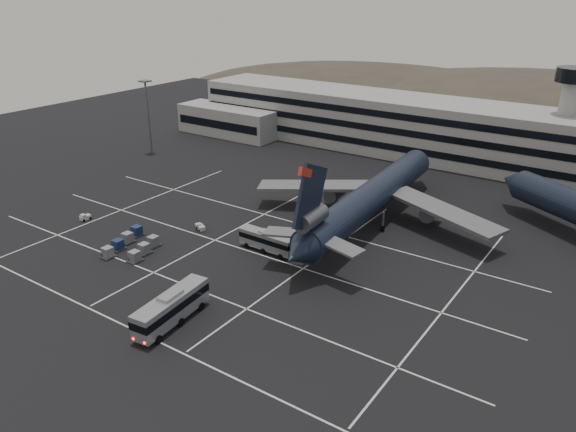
% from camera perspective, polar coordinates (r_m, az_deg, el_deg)
% --- Properties ---
extents(ground, '(260.00, 260.00, 0.00)m').
position_cam_1_polar(ground, '(90.30, -6.24, -4.27)').
color(ground, black).
rests_on(ground, ground).
extents(lane_markings, '(90.00, 55.62, 0.01)m').
position_cam_1_polar(lane_markings, '(90.22, -5.49, -4.26)').
color(lane_markings, silver).
rests_on(lane_markings, ground).
extents(terminal, '(125.00, 26.00, 24.00)m').
position_cam_1_polar(terminal, '(146.96, 11.17, 9.00)').
color(terminal, gray).
rests_on(terminal, ground).
extents(hills, '(352.00, 180.00, 44.00)m').
position_cam_1_polar(hills, '(238.91, 25.37, 7.80)').
color(hills, '#38332B').
rests_on(hills, ground).
extents(lightpole_left, '(2.40, 2.40, 18.28)m').
position_cam_1_polar(lightpole_left, '(147.21, -14.10, 10.73)').
color(lightpole_left, slate).
rests_on(lightpole_left, ground).
extents(trijet_main, '(47.37, 57.67, 18.08)m').
position_cam_1_polar(trijet_main, '(100.93, 8.38, 1.86)').
color(trijet_main, black).
rests_on(trijet_main, ground).
extents(bus_near, '(4.10, 12.58, 4.36)m').
position_cam_1_polar(bus_near, '(74.13, -11.77, -9.03)').
color(bus_near, gray).
rests_on(bus_near, ground).
extents(bus_far, '(10.06, 2.71, 3.53)m').
position_cam_1_polar(bus_far, '(91.31, -2.13, -2.47)').
color(bus_far, gray).
rests_on(bus_far, ground).
extents(tug_a, '(1.28, 2.01, 1.24)m').
position_cam_1_polar(tug_a, '(110.13, -19.92, -0.13)').
color(tug_a, '#BBBCB7').
rests_on(tug_a, ground).
extents(tug_b, '(2.23, 1.93, 1.24)m').
position_cam_1_polar(tug_b, '(100.53, -8.83, -1.15)').
color(tug_b, '#BBBCB7').
rests_on(tug_b, ground).
extents(uld_cluster, '(9.64, 10.90, 1.79)m').
position_cam_1_polar(uld_cluster, '(95.74, -15.58, -2.81)').
color(uld_cluster, '#2D2D30').
rests_on(uld_cluster, ground).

